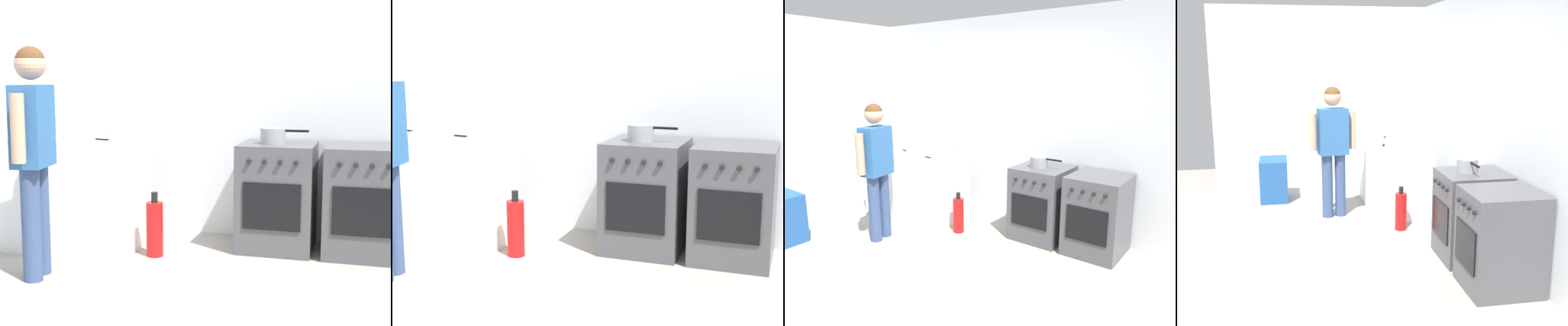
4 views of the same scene
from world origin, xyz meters
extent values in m
plane|color=gray|center=(0.00, 0.00, 0.00)|extent=(8.00, 8.00, 0.00)
cube|color=silver|center=(0.00, 1.95, 1.30)|extent=(6.00, 0.10, 2.60)
cube|color=silver|center=(-2.60, 0.40, 1.30)|extent=(0.10, 3.10, 2.60)
cube|color=white|center=(-1.35, 1.20, 0.45)|extent=(1.30, 0.70, 0.90)
cube|color=#4C4C51|center=(0.35, 1.58, 0.42)|extent=(0.59, 0.60, 0.85)
cube|color=black|center=(0.35, 1.27, 0.40)|extent=(0.44, 0.01, 0.36)
cylinder|color=black|center=(0.22, 1.46, 0.85)|extent=(0.19, 0.19, 0.01)
cylinder|color=black|center=(0.48, 1.46, 0.85)|extent=(0.19, 0.19, 0.01)
cylinder|color=black|center=(0.22, 1.70, 0.85)|extent=(0.19, 0.19, 0.01)
cylinder|color=black|center=(0.48, 1.70, 0.85)|extent=(0.19, 0.19, 0.01)
cylinder|color=black|center=(0.17, 1.26, 0.74)|extent=(0.04, 0.02, 0.04)
cylinder|color=black|center=(0.29, 1.26, 0.74)|extent=(0.04, 0.02, 0.04)
cylinder|color=black|center=(0.41, 1.26, 0.74)|extent=(0.04, 0.02, 0.04)
cylinder|color=black|center=(0.53, 1.26, 0.74)|extent=(0.04, 0.02, 0.04)
cube|color=#4C4C51|center=(1.01, 1.58, 0.42)|extent=(0.57, 0.60, 0.85)
cube|color=black|center=(1.01, 1.27, 0.40)|extent=(0.43, 0.01, 0.36)
cylinder|color=black|center=(0.88, 1.46, 0.85)|extent=(0.18, 0.18, 0.01)
cylinder|color=black|center=(1.14, 1.46, 0.85)|extent=(0.18, 0.18, 0.01)
cylinder|color=black|center=(0.88, 1.70, 0.85)|extent=(0.18, 0.18, 0.01)
cylinder|color=black|center=(1.14, 1.70, 0.85)|extent=(0.18, 0.18, 0.01)
cylinder|color=black|center=(0.84, 1.26, 0.74)|extent=(0.04, 0.02, 0.04)
cylinder|color=black|center=(0.95, 1.26, 0.74)|extent=(0.04, 0.02, 0.04)
cylinder|color=black|center=(1.07, 1.26, 0.74)|extent=(0.04, 0.02, 0.04)
cylinder|color=black|center=(1.18, 1.26, 0.74)|extent=(0.04, 0.02, 0.04)
cylinder|color=gray|center=(0.31, 1.54, 0.91)|extent=(0.20, 0.20, 0.12)
cylinder|color=black|center=(0.50, 1.54, 0.96)|extent=(0.18, 0.02, 0.02)
cube|color=silver|center=(-0.99, 1.00, 0.90)|extent=(0.10, 0.05, 0.01)
cube|color=black|center=(-0.89, 0.97, 0.91)|extent=(0.11, 0.05, 0.01)
cube|color=silver|center=(-1.29, 1.04, 0.90)|extent=(0.20, 0.10, 0.01)
cube|color=black|center=(-1.43, 1.10, 0.91)|extent=(0.11, 0.06, 0.01)
cylinder|color=#384C7A|center=(-1.12, 0.33, 0.39)|extent=(0.13, 0.13, 0.77)
cylinder|color=#384C7A|center=(-1.14, 0.49, 0.39)|extent=(0.13, 0.13, 0.77)
cube|color=#2D609E|center=(-1.13, 0.41, 1.04)|extent=(0.25, 0.37, 0.55)
cylinder|color=tan|center=(-1.09, 0.17, 1.05)|extent=(0.09, 0.09, 0.44)
cylinder|color=tan|center=(-1.17, 0.65, 1.05)|extent=(0.09, 0.09, 0.44)
sphere|color=tan|center=(-1.13, 0.41, 1.45)|extent=(0.21, 0.21, 0.21)
sphere|color=brown|center=(-1.13, 0.41, 1.47)|extent=(0.20, 0.20, 0.20)
cylinder|color=red|center=(-0.52, 1.10, 0.21)|extent=(0.13, 0.13, 0.42)
cylinder|color=black|center=(-0.52, 1.10, 0.46)|extent=(0.05, 0.05, 0.08)
cube|color=white|center=(-2.30, 1.68, 1.00)|extent=(0.48, 0.44, 2.00)
camera|label=1|loc=(1.01, -3.12, 1.35)|focal=55.00mm
camera|label=2|loc=(1.45, -2.75, 1.51)|focal=55.00mm
camera|label=3|loc=(2.32, -2.22, 1.86)|focal=35.00mm
camera|label=4|loc=(4.58, -0.14, 1.93)|focal=45.00mm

